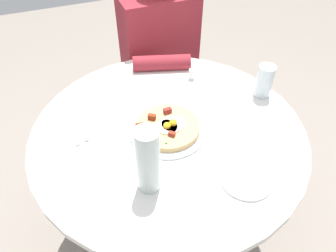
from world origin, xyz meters
name	(u,v)px	position (x,y,z in m)	size (l,w,h in m)	color
ground_plane	(168,225)	(0.00, 0.00, 0.00)	(6.00, 6.00, 0.00)	gray
dining_table	(168,158)	(0.00, 0.00, 0.54)	(1.01, 1.01, 0.70)	silver
person_seated	(159,70)	(-0.20, -0.65, 0.51)	(0.41, 0.48, 1.14)	#2D2D33
pizza_plate	(168,130)	(0.01, 0.01, 0.71)	(0.28, 0.28, 0.01)	white
breakfast_pizza	(167,126)	(0.01, 0.01, 0.73)	(0.23, 0.23, 0.05)	tan
bread_plate	(246,178)	(-0.14, 0.31, 0.71)	(0.17, 0.17, 0.01)	white
napkin	(72,129)	(0.33, -0.12, 0.70)	(0.17, 0.14, 0.00)	white
fork	(67,131)	(0.35, -0.12, 0.71)	(0.18, 0.01, 0.01)	silver
knife	(76,126)	(0.32, -0.13, 0.71)	(0.18, 0.01, 0.01)	silver
water_glass	(264,81)	(-0.43, -0.05, 0.77)	(0.07, 0.07, 0.14)	silver
water_bottle	(148,161)	(0.15, 0.21, 0.82)	(0.07, 0.07, 0.23)	silver
salt_shaker	(192,74)	(-0.21, -0.26, 0.72)	(0.03, 0.03, 0.05)	white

